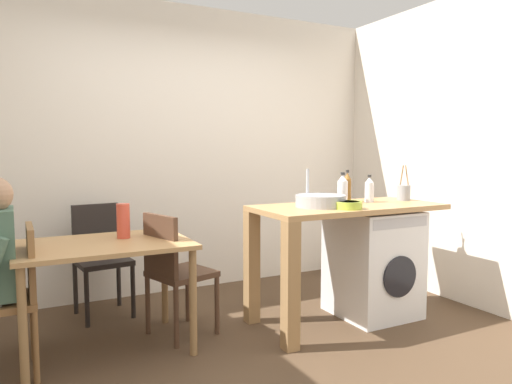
% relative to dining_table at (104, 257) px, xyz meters
% --- Properties ---
extents(ground_plane, '(5.46, 5.46, 0.00)m').
position_rel_dining_table_xyz_m(ground_plane, '(0.86, -0.58, -0.64)').
color(ground_plane, '#4C3826').
extents(wall_back, '(4.60, 0.10, 2.70)m').
position_rel_dining_table_xyz_m(wall_back, '(0.86, 1.17, 0.71)').
color(wall_back, silver).
rests_on(wall_back, ground_plane).
extents(wall_counter_side, '(0.10, 3.80, 2.70)m').
position_rel_dining_table_xyz_m(wall_counter_side, '(3.01, -0.58, 0.71)').
color(wall_counter_side, silver).
rests_on(wall_counter_side, ground_plane).
extents(dining_table, '(1.10, 0.76, 0.74)m').
position_rel_dining_table_xyz_m(dining_table, '(0.00, 0.00, 0.00)').
color(dining_table, tan).
rests_on(dining_table, ground_plane).
extents(chair_person_seat, '(0.40, 0.40, 0.90)m').
position_rel_dining_table_xyz_m(chair_person_seat, '(-0.55, -0.10, -0.14)').
color(chair_person_seat, olive).
rests_on(chair_person_seat, ground_plane).
extents(chair_opposite, '(0.50, 0.50, 0.90)m').
position_rel_dining_table_xyz_m(chair_opposite, '(0.48, 0.03, -0.14)').
color(chair_opposite, '#4C3323').
rests_on(chair_opposite, ground_plane).
extents(chair_spare_by_wall, '(0.45, 0.45, 0.90)m').
position_rel_dining_table_xyz_m(chair_spare_by_wall, '(0.09, 0.77, -0.14)').
color(chair_spare_by_wall, black).
rests_on(chair_spare_by_wall, ground_plane).
extents(kitchen_counter, '(1.50, 0.68, 0.92)m').
position_rel_dining_table_xyz_m(kitchen_counter, '(1.60, -0.26, 0.12)').
color(kitchen_counter, tan).
rests_on(kitchen_counter, ground_plane).
extents(washing_machine, '(0.60, 0.61, 0.86)m').
position_rel_dining_table_xyz_m(washing_machine, '(2.07, -0.26, -0.21)').
color(washing_machine, white).
rests_on(washing_machine, ground_plane).
extents(sink_basin, '(0.38, 0.38, 0.09)m').
position_rel_dining_table_xyz_m(sink_basin, '(1.55, -0.26, 0.32)').
color(sink_basin, '#9EA0A5').
rests_on(sink_basin, kitchen_counter).
extents(tap, '(0.02, 0.02, 0.28)m').
position_rel_dining_table_xyz_m(tap, '(1.55, -0.08, 0.42)').
color(tap, '#B2B2B7').
rests_on(tap, kitchen_counter).
extents(bottle_tall_green, '(0.08, 0.08, 0.25)m').
position_rel_dining_table_xyz_m(bottle_tall_green, '(1.85, -0.14, 0.39)').
color(bottle_tall_green, silver).
rests_on(bottle_tall_green, kitchen_counter).
extents(bottle_squat_brown, '(0.07, 0.07, 0.26)m').
position_rel_dining_table_xyz_m(bottle_squat_brown, '(1.95, -0.07, 0.40)').
color(bottle_squat_brown, brown).
rests_on(bottle_squat_brown, kitchen_counter).
extents(bottle_clear_small, '(0.07, 0.07, 0.23)m').
position_rel_dining_table_xyz_m(bottle_clear_small, '(2.08, -0.19, 0.38)').
color(bottle_clear_small, silver).
rests_on(bottle_clear_small, kitchen_counter).
extents(mixing_bowl, '(0.20, 0.20, 0.06)m').
position_rel_dining_table_xyz_m(mixing_bowl, '(1.65, -0.46, 0.31)').
color(mixing_bowl, '#A8C63D').
rests_on(mixing_bowl, kitchen_counter).
extents(utensil_crock, '(0.11, 0.11, 0.30)m').
position_rel_dining_table_xyz_m(utensil_crock, '(2.44, -0.21, 0.35)').
color(utensil_crock, gray).
rests_on(utensil_crock, kitchen_counter).
extents(vase, '(0.09, 0.09, 0.24)m').
position_rel_dining_table_xyz_m(vase, '(0.15, 0.10, 0.22)').
color(vase, '#D84C38').
rests_on(vase, dining_table).
extents(scissors, '(0.15, 0.06, 0.01)m').
position_rel_dining_table_xyz_m(scissors, '(1.76, -0.36, 0.28)').
color(scissors, '#B2B2B7').
rests_on(scissors, kitchen_counter).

